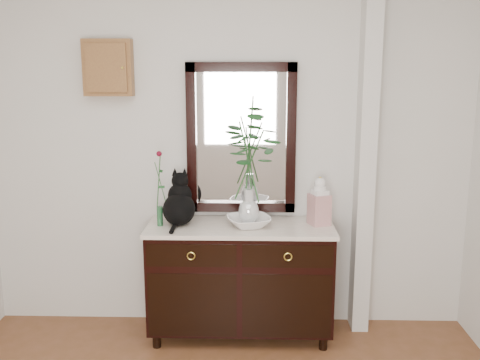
{
  "coord_description": "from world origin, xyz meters",
  "views": [
    {
      "loc": [
        0.19,
        -1.93,
        1.94
      ],
      "look_at": [
        0.1,
        1.63,
        1.2
      ],
      "focal_mm": 40.0,
      "sensor_mm": 36.0,
      "label": 1
    }
  ],
  "objects_px": {
    "sideboard": "(240,275)",
    "lotus_bowl": "(249,222)",
    "ginger_jar": "(319,200)",
    "cat": "(179,199)"
  },
  "relations": [
    {
      "from": "sideboard",
      "to": "lotus_bowl",
      "type": "xyz_separation_m",
      "value": [
        0.06,
        -0.03,
        0.41
      ]
    },
    {
      "from": "ginger_jar",
      "to": "sideboard",
      "type": "bearing_deg",
      "value": -176.22
    },
    {
      "from": "cat",
      "to": "lotus_bowl",
      "type": "relative_size",
      "value": 1.24
    },
    {
      "from": "sideboard",
      "to": "ginger_jar",
      "type": "height_order",
      "value": "ginger_jar"
    },
    {
      "from": "sideboard",
      "to": "lotus_bowl",
      "type": "relative_size",
      "value": 4.39
    },
    {
      "from": "cat",
      "to": "ginger_jar",
      "type": "xyz_separation_m",
      "value": [
        1.0,
        0.02,
        -0.01
      ]
    },
    {
      "from": "sideboard",
      "to": "lotus_bowl",
      "type": "bearing_deg",
      "value": -28.91
    },
    {
      "from": "ginger_jar",
      "to": "cat",
      "type": "bearing_deg",
      "value": -178.75
    },
    {
      "from": "cat",
      "to": "ginger_jar",
      "type": "bearing_deg",
      "value": 1.82
    },
    {
      "from": "sideboard",
      "to": "ginger_jar",
      "type": "distance_m",
      "value": 0.79
    }
  ]
}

